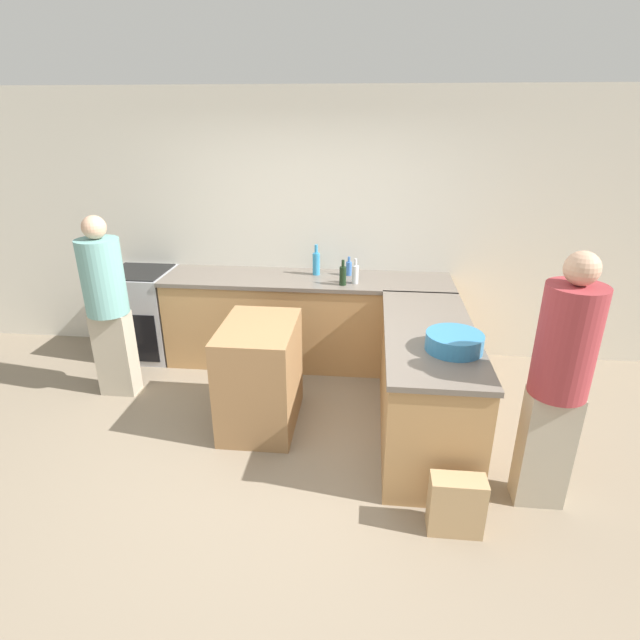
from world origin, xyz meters
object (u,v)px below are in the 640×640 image
object	(u,v)px
range_oven	(144,313)
dish_soap_bottle	(316,263)
vinegar_bottle_clear	(355,274)
water_bottle_blue	(349,268)
paper_bag	(456,505)
person_at_peninsula	(559,378)
island_table	(260,375)
person_by_range	(107,303)
wine_bottle_dark	(343,275)
mixing_bowl	(454,342)

from	to	relation	value
range_oven	dish_soap_bottle	bearing A→B (deg)	3.46
range_oven	vinegar_bottle_clear	xyz separation A→B (m)	(2.25, -0.13, 0.56)
water_bottle_blue	paper_bag	bearing A→B (deg)	-71.30
person_at_peninsula	vinegar_bottle_clear	bearing A→B (deg)	126.77
vinegar_bottle_clear	person_at_peninsula	bearing A→B (deg)	-53.23
vinegar_bottle_clear	paper_bag	size ratio (longest dim) A/B	0.61
island_table	person_by_range	xyz separation A→B (m)	(-1.43, 0.36, 0.45)
wine_bottle_dark	person_at_peninsula	distance (m)	2.23
mixing_bowl	island_table	bearing A→B (deg)	166.39
mixing_bowl	wine_bottle_dark	size ratio (longest dim) A/B	1.61
person_by_range	paper_bag	size ratio (longest dim) A/B	4.17
island_table	dish_soap_bottle	size ratio (longest dim) A/B	2.88
island_table	wine_bottle_dark	distance (m)	1.29
range_oven	island_table	xyz separation A→B (m)	(1.52, -1.17, -0.02)
person_at_peninsula	paper_bag	bearing A→B (deg)	-150.20
vinegar_bottle_clear	dish_soap_bottle	bearing A→B (deg)	148.99
dish_soap_bottle	person_by_range	world-z (taller)	person_by_range
water_bottle_blue	person_by_range	size ratio (longest dim) A/B	0.11
island_table	paper_bag	size ratio (longest dim) A/B	2.23
vinegar_bottle_clear	person_at_peninsula	world-z (taller)	person_at_peninsula
person_by_range	water_bottle_blue	bearing A→B (deg)	24.27
water_bottle_blue	person_at_peninsula	size ratio (longest dim) A/B	0.11
dish_soap_bottle	water_bottle_blue	bearing A→B (deg)	2.57
dish_soap_bottle	person_by_range	size ratio (longest dim) A/B	0.19
island_table	mixing_bowl	world-z (taller)	mixing_bowl
dish_soap_bottle	paper_bag	xyz separation A→B (m)	(1.13, -2.35, -0.85)
dish_soap_bottle	range_oven	bearing A→B (deg)	-176.54
mixing_bowl	dish_soap_bottle	distance (m)	2.00
person_by_range	person_at_peninsula	world-z (taller)	person_at_peninsula
wine_bottle_dark	water_bottle_blue	xyz separation A→B (m)	(0.04, 0.32, -0.02)
vinegar_bottle_clear	person_at_peninsula	distance (m)	2.21
vinegar_bottle_clear	water_bottle_blue	xyz separation A→B (m)	(-0.07, 0.26, -0.02)
island_table	vinegar_bottle_clear	distance (m)	1.40
island_table	vinegar_bottle_clear	xyz separation A→B (m)	(0.73, 1.04, 0.58)
person_at_peninsula	paper_bag	size ratio (longest dim) A/B	4.35
mixing_bowl	person_at_peninsula	size ratio (longest dim) A/B	0.23
range_oven	island_table	bearing A→B (deg)	-37.79
island_table	dish_soap_bottle	xyz separation A→B (m)	(0.33, 1.29, 0.60)
water_bottle_blue	island_table	bearing A→B (deg)	-116.77
person_by_range	person_at_peninsula	bearing A→B (deg)	-17.27
mixing_bowl	paper_bag	size ratio (longest dim) A/B	0.99
vinegar_bottle_clear	water_bottle_blue	distance (m)	0.27
range_oven	mixing_bowl	world-z (taller)	mixing_bowl
mixing_bowl	vinegar_bottle_clear	distance (m)	1.58
mixing_bowl	water_bottle_blue	world-z (taller)	water_bottle_blue
range_oven	vinegar_bottle_clear	size ratio (longest dim) A/B	3.83
island_table	mixing_bowl	distance (m)	1.60
mixing_bowl	water_bottle_blue	xyz separation A→B (m)	(-0.81, 1.66, 0.01)
wine_bottle_dark	vinegar_bottle_clear	world-z (taller)	wine_bottle_dark
mixing_bowl	paper_bag	bearing A→B (deg)	-90.80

